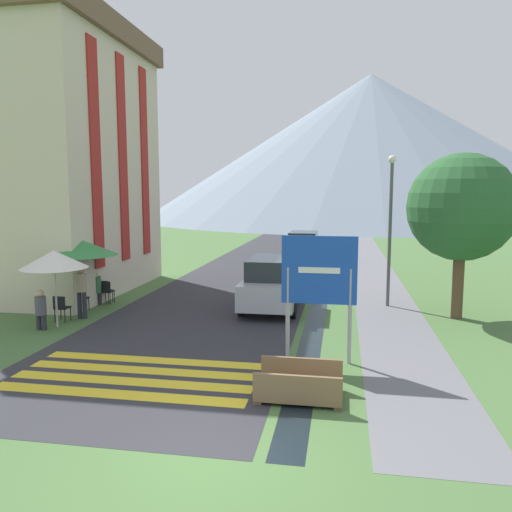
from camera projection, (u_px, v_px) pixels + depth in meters
name	position (u px, v px, depth m)	size (l,w,h in m)	color
ground_plane	(305.00, 268.00, 27.25)	(160.00, 160.00, 0.00)	#476B38
road	(281.00, 247.00, 37.45)	(6.40, 60.00, 0.01)	#2D2D33
footpath	(364.00, 249.00, 36.42)	(2.20, 60.00, 0.01)	slate
drainage_channel	(331.00, 248.00, 36.82)	(0.60, 60.00, 0.00)	black
crosswalk_marking	(136.00, 376.00, 11.15)	(5.44, 2.54, 0.01)	yellow
mountain_distant	(369.00, 147.00, 78.89)	(71.43, 71.43, 22.45)	gray
hotel_building	(61.00, 149.00, 20.29)	(5.81, 8.64, 10.79)	beige
road_sign	(319.00, 281.00, 11.83)	(1.79, 0.11, 3.06)	#9E9EA3
footbridge	(299.00, 387.00, 9.95)	(1.70, 1.10, 0.65)	brown
parked_car_near	(273.00, 283.00, 17.60)	(1.91, 4.44, 1.82)	#B2B2B7
parked_car_far	(303.00, 247.00, 29.21)	(1.90, 4.51, 1.82)	navy
cafe_chair_middle	(80.00, 297.00, 17.17)	(0.40, 0.40, 0.85)	black
cafe_chair_far_right	(107.00, 290.00, 18.32)	(0.40, 0.40, 0.85)	black
cafe_chair_far_left	(105.00, 289.00, 18.46)	(0.40, 0.40, 0.85)	black
cafe_chair_near_right	(61.00, 306.00, 15.72)	(0.40, 0.40, 0.85)	black
cafe_umbrella_front_white	(54.00, 259.00, 14.96)	(1.97, 1.97, 2.35)	#B7B2A8
cafe_umbrella_middle_green	(81.00, 248.00, 17.04)	(2.45, 2.45, 2.48)	#B7B2A8
person_seated_near	(41.00, 308.00, 14.81)	(0.32, 0.32, 1.22)	#282833
person_standing_terrace	(81.00, 289.00, 16.11)	(0.32, 0.32, 1.70)	#282833
person_seated_far	(97.00, 286.00, 18.13)	(0.32, 0.32, 1.26)	#282833
streetlamp	(390.00, 218.00, 17.66)	(0.28, 0.28, 5.37)	#515156
tree_by_path	(462.00, 208.00, 15.88)	(3.44, 3.44, 5.34)	brown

